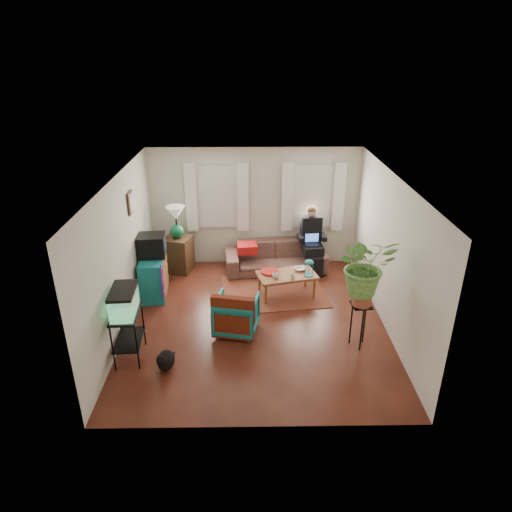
{
  "coord_description": "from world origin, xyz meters",
  "views": [
    {
      "loc": [
        -0.11,
        -6.93,
        4.47
      ],
      "look_at": [
        0.0,
        0.4,
        1.1
      ],
      "focal_mm": 32.0,
      "sensor_mm": 36.0,
      "label": 1
    }
  ],
  "objects_px": {
    "sofa": "(276,253)",
    "plant_stand": "(359,325)",
    "side_table": "(179,254)",
    "coffee_table": "(287,285)",
    "dresser": "(154,276)",
    "aquarium_stand": "(129,335)",
    "armchair": "(237,313)"
  },
  "relations": [
    {
      "from": "dresser",
      "to": "coffee_table",
      "type": "bearing_deg",
      "value": -5.62
    },
    {
      "from": "coffee_table",
      "to": "plant_stand",
      "type": "bearing_deg",
      "value": -72.12
    },
    {
      "from": "sofa",
      "to": "side_table",
      "type": "distance_m",
      "value": 2.1
    },
    {
      "from": "sofa",
      "to": "coffee_table",
      "type": "height_order",
      "value": "sofa"
    },
    {
      "from": "dresser",
      "to": "plant_stand",
      "type": "bearing_deg",
      "value": -29.75
    },
    {
      "from": "sofa",
      "to": "dresser",
      "type": "bearing_deg",
      "value": -162.22
    },
    {
      "from": "aquarium_stand",
      "to": "plant_stand",
      "type": "xyz_separation_m",
      "value": [
        3.65,
        0.25,
        -0.01
      ]
    },
    {
      "from": "dresser",
      "to": "plant_stand",
      "type": "xyz_separation_m",
      "value": [
        3.64,
        -1.74,
        -0.02
      ]
    },
    {
      "from": "dresser",
      "to": "coffee_table",
      "type": "height_order",
      "value": "dresser"
    },
    {
      "from": "aquarium_stand",
      "to": "sofa",
      "type": "bearing_deg",
      "value": 47.92
    },
    {
      "from": "coffee_table",
      "to": "plant_stand",
      "type": "relative_size",
      "value": 1.45
    },
    {
      "from": "side_table",
      "to": "aquarium_stand",
      "type": "height_order",
      "value": "aquarium_stand"
    },
    {
      "from": "side_table",
      "to": "armchair",
      "type": "bearing_deg",
      "value": -61.07
    },
    {
      "from": "sofa",
      "to": "armchair",
      "type": "distance_m",
      "value": 2.47
    },
    {
      "from": "armchair",
      "to": "coffee_table",
      "type": "relative_size",
      "value": 0.64
    },
    {
      "from": "dresser",
      "to": "armchair",
      "type": "height_order",
      "value": "dresser"
    },
    {
      "from": "coffee_table",
      "to": "aquarium_stand",
      "type": "bearing_deg",
      "value": -157.46
    },
    {
      "from": "side_table",
      "to": "coffee_table",
      "type": "relative_size",
      "value": 0.69
    },
    {
      "from": "side_table",
      "to": "plant_stand",
      "type": "distance_m",
      "value": 4.34
    },
    {
      "from": "plant_stand",
      "to": "armchair",
      "type": "bearing_deg",
      "value": 167.12
    },
    {
      "from": "sofa",
      "to": "aquarium_stand",
      "type": "relative_size",
      "value": 2.69
    },
    {
      "from": "side_table",
      "to": "coffee_table",
      "type": "bearing_deg",
      "value": -26.94
    },
    {
      "from": "dresser",
      "to": "plant_stand",
      "type": "relative_size",
      "value": 1.16
    },
    {
      "from": "sofa",
      "to": "aquarium_stand",
      "type": "distance_m",
      "value": 3.91
    },
    {
      "from": "aquarium_stand",
      "to": "side_table",
      "type": "bearing_deg",
      "value": 80.26
    },
    {
      "from": "sofa",
      "to": "armchair",
      "type": "height_order",
      "value": "sofa"
    },
    {
      "from": "sofa",
      "to": "coffee_table",
      "type": "bearing_deg",
      "value": -87.52
    },
    {
      "from": "aquarium_stand",
      "to": "armchair",
      "type": "xyz_separation_m",
      "value": [
        1.66,
        0.71,
        -0.04
      ]
    },
    {
      "from": "dresser",
      "to": "armchair",
      "type": "bearing_deg",
      "value": -42.14
    },
    {
      "from": "sofa",
      "to": "plant_stand",
      "type": "relative_size",
      "value": 2.79
    },
    {
      "from": "side_table",
      "to": "plant_stand",
      "type": "relative_size",
      "value": 1.0
    },
    {
      "from": "dresser",
      "to": "armchair",
      "type": "xyz_separation_m",
      "value": [
        1.65,
        -1.29,
        -0.04
      ]
    }
  ]
}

